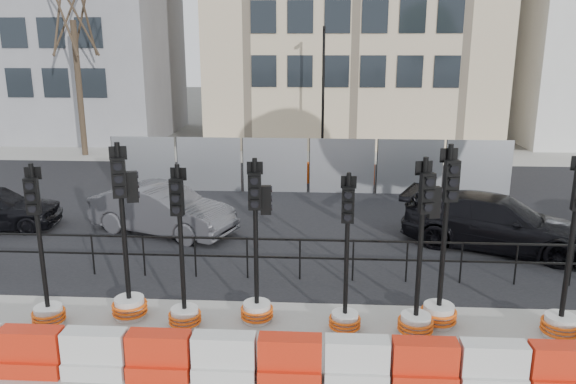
# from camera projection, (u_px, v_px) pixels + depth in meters

# --- Properties ---
(ground) EXTENTS (120.00, 120.00, 0.00)m
(ground) POSITION_uv_depth(u_px,v_px,m) (298.00, 304.00, 11.68)
(ground) COLOR #51514C
(ground) RESTS_ON ground
(road) EXTENTS (40.00, 14.00, 0.03)m
(road) POSITION_uv_depth(u_px,v_px,m) (307.00, 208.00, 18.43)
(road) COLOR black
(road) RESTS_ON ground
(sidewalk_far) EXTENTS (40.00, 4.00, 0.02)m
(sidewalk_far) POSITION_uv_depth(u_px,v_px,m) (312.00, 156.00, 27.12)
(sidewalk_far) COLOR gray
(sidewalk_far) RESTS_ON ground
(building_grey) EXTENTS (11.00, 9.06, 14.00)m
(building_grey) POSITION_uv_depth(u_px,v_px,m) (69.00, 12.00, 31.91)
(building_grey) COLOR gray
(building_grey) RESTS_ON ground
(kerb_railing) EXTENTS (18.00, 0.04, 1.00)m
(kerb_railing) POSITION_uv_depth(u_px,v_px,m) (300.00, 252.00, 12.66)
(kerb_railing) COLOR black
(kerb_railing) RESTS_ON ground
(heras_fencing) EXTENTS (14.33, 1.72, 2.00)m
(heras_fencing) POSITION_uv_depth(u_px,v_px,m) (324.00, 170.00, 21.00)
(heras_fencing) COLOR #979A9F
(heras_fencing) RESTS_ON ground
(lamp_post_far) EXTENTS (0.12, 0.56, 6.00)m
(lamp_post_far) POSITION_uv_depth(u_px,v_px,m) (323.00, 90.00, 25.28)
(lamp_post_far) COLOR black
(lamp_post_far) RESTS_ON ground
(tree_bare_far) EXTENTS (2.00, 2.00, 9.00)m
(tree_bare_far) POSITION_uv_depth(u_px,v_px,m) (72.00, 12.00, 25.57)
(tree_bare_far) COLOR #473828
(tree_bare_far) RESTS_ON ground
(barrier_row) EXTENTS (13.60, 0.50, 0.80)m
(barrier_row) POSITION_uv_depth(u_px,v_px,m) (290.00, 362.00, 8.88)
(barrier_row) COLOR red
(barrier_row) RESTS_ON ground
(traffic_signal_a) EXTENTS (0.63, 0.63, 3.18)m
(traffic_signal_a) POSITION_uv_depth(u_px,v_px,m) (46.00, 294.00, 10.63)
(traffic_signal_a) COLOR silver
(traffic_signal_a) RESTS_ON ground
(traffic_signal_b) EXTENTS (0.69, 0.69, 3.51)m
(traffic_signal_b) POSITION_uv_depth(u_px,v_px,m) (128.00, 279.00, 10.86)
(traffic_signal_b) COLOR silver
(traffic_signal_b) RESTS_ON ground
(traffic_signal_c) EXTENTS (0.63, 0.63, 3.18)m
(traffic_signal_c) POSITION_uv_depth(u_px,v_px,m) (184.00, 295.00, 10.55)
(traffic_signal_c) COLOR silver
(traffic_signal_c) RESTS_ON ground
(traffic_signal_d) EXTENTS (0.64, 0.64, 3.24)m
(traffic_signal_d) POSITION_uv_depth(u_px,v_px,m) (257.00, 285.00, 10.73)
(traffic_signal_d) COLOR silver
(traffic_signal_d) RESTS_ON ground
(traffic_signal_e) EXTENTS (0.60, 0.60, 3.06)m
(traffic_signal_e) POSITION_uv_depth(u_px,v_px,m) (345.00, 300.00, 10.40)
(traffic_signal_e) COLOR silver
(traffic_signal_e) RESTS_ON ground
(traffic_signal_f) EXTENTS (0.66, 0.66, 3.37)m
(traffic_signal_f) POSITION_uv_depth(u_px,v_px,m) (418.00, 295.00, 10.22)
(traffic_signal_f) COLOR silver
(traffic_signal_f) RESTS_ON ground
(traffic_signal_g) EXTENTS (0.70, 0.70, 3.53)m
(traffic_signal_g) POSITION_uv_depth(u_px,v_px,m) (440.00, 291.00, 10.59)
(traffic_signal_g) COLOR silver
(traffic_signal_g) RESTS_ON ground
(traffic_signal_h) EXTENTS (0.68, 0.68, 3.47)m
(traffic_signal_h) POSITION_uv_depth(u_px,v_px,m) (564.00, 301.00, 10.17)
(traffic_signal_h) COLOR silver
(traffic_signal_h) RESTS_ON ground
(car_b) EXTENTS (4.23, 5.17, 1.39)m
(car_b) POSITION_uv_depth(u_px,v_px,m) (162.00, 210.00, 15.87)
(car_b) COLOR #434347
(car_b) RESTS_ON ground
(car_c) EXTENTS (5.48, 6.29, 1.41)m
(car_c) POSITION_uv_depth(u_px,v_px,m) (497.00, 223.00, 14.68)
(car_c) COLOR black
(car_c) RESTS_ON ground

